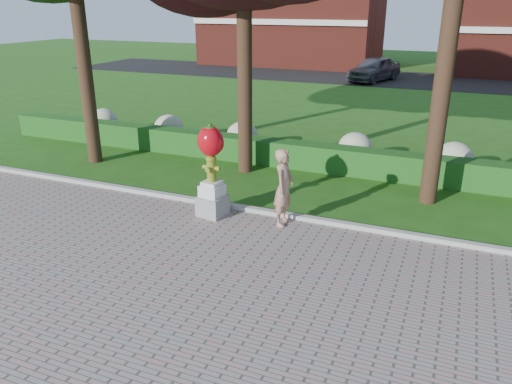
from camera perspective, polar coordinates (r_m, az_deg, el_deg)
ground at (r=9.92m, az=-4.62°, el=-9.20°), size 100.00×100.00×0.00m
curb at (r=12.34m, az=1.69°, el=-2.44°), size 40.00×0.18×0.15m
lawn_hedge at (r=15.81m, az=6.91°, el=3.99°), size 24.00×0.70×0.80m
hydrangea_row at (r=16.57m, az=9.80°, el=5.17°), size 20.10×1.10×0.99m
street at (r=36.16m, az=16.37°, el=12.26°), size 50.00×8.00×0.02m
building_left at (r=43.91m, az=4.19°, el=19.00°), size 14.00×8.00×7.00m
hydrant_sculpture at (r=11.95m, az=-5.12°, el=2.75°), size 0.70×0.70×2.30m
woman at (r=11.51m, az=3.20°, el=0.51°), size 0.45×0.67×1.84m
parked_car at (r=34.71m, az=13.34°, el=13.55°), size 3.29×5.03×1.59m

